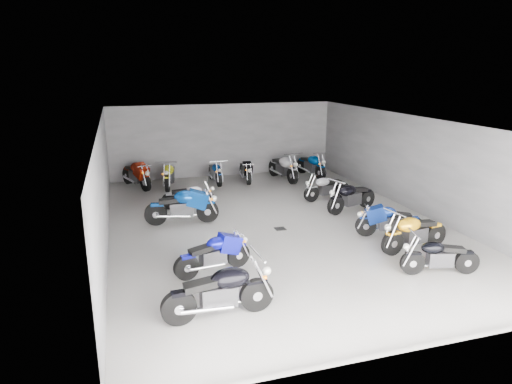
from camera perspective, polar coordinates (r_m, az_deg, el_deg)
ground at (r=14.39m, az=2.36°, el=-3.98°), size 14.00×14.00×0.00m
wall_back at (r=20.56m, az=-4.03°, el=6.48°), size 10.00×0.10×3.20m
wall_left at (r=13.21m, az=-18.52°, el=0.70°), size 0.10×14.00×3.20m
wall_right at (r=16.26m, az=19.35°, el=3.27°), size 0.10×14.00×3.20m
ceiling at (r=13.66m, az=2.51°, el=8.87°), size 10.00×14.00×0.04m
drain_grate at (r=13.94m, az=3.04°, el=-4.60°), size 0.32×0.32×0.01m
motorcycle_left_a at (r=9.10m, az=-4.51°, el=-12.34°), size 2.26×0.46×0.99m
motorcycle_left_b at (r=10.96m, az=-5.28°, el=-7.74°), size 1.94×0.64×0.87m
motorcycle_left_e at (r=14.41m, az=-9.15°, el=-1.81°), size 2.31×0.53×1.02m
motorcycle_left_f at (r=15.93m, az=-8.36°, el=-0.51°), size 1.86×0.52×0.82m
motorcycle_right_a at (r=11.69m, az=21.92°, el=-7.44°), size 1.85×0.61×0.83m
motorcycle_right_b at (r=12.87m, az=19.14°, el=-4.79°), size 2.14×0.52×0.94m
motorcycle_right_c at (r=13.73m, az=16.30°, el=-3.47°), size 1.91×0.79×0.87m
motorcycle_right_e at (r=15.80m, az=11.82°, el=-0.58°), size 2.07×0.77×0.94m
motorcycle_right_f at (r=17.05m, az=8.79°, el=0.59°), size 1.94×0.50×0.86m
motorcycle_back_a at (r=19.13m, az=-14.72°, el=2.14°), size 1.05×2.17×1.01m
motorcycle_back_b at (r=18.87m, az=-10.79°, el=2.12°), size 0.66×2.17×0.97m
motorcycle_back_c at (r=19.33m, az=-5.11°, el=2.48°), size 0.39×1.97×0.87m
motorcycle_back_d at (r=19.58m, az=-1.32°, el=2.69°), size 0.41×1.94×0.85m
motorcycle_back_e at (r=19.79m, az=3.44°, el=3.09°), size 0.60×2.34×1.03m
motorcycle_back_f at (r=20.52m, az=6.94°, el=3.36°), size 0.55×2.21×0.98m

